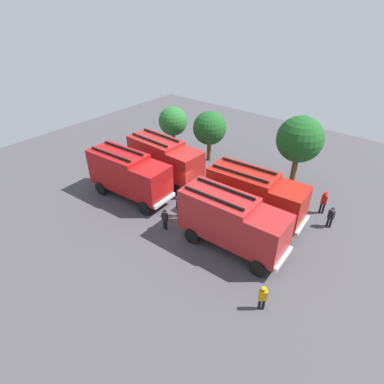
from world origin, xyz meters
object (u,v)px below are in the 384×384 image
tree_1 (210,128)px  traffic_cone_2 (152,159)px  tree_2 (300,139)px  firefighter_1 (331,217)px  firefighter_2 (165,219)px  tree_0 (173,121)px  traffic_cone_0 (183,221)px  fire_truck_1 (232,220)px  firefighter_0 (263,297)px  fire_truck_0 (129,173)px  fire_truck_2 (165,158)px  firefighter_3 (178,205)px  fire_truck_3 (255,194)px  firefighter_4 (324,201)px  traffic_cone_1 (207,193)px

tree_1 → traffic_cone_2: size_ratio=8.01×
tree_2 → firefighter_1: bearing=-43.0°
firefighter_2 → tree_0: 13.88m
traffic_cone_0 → traffic_cone_2: 10.62m
fire_truck_1 → firefighter_0: fire_truck_1 is taller
fire_truck_0 → firefighter_1: bearing=20.4°
fire_truck_2 → firefighter_3: fire_truck_2 is taller
fire_truck_0 → firefighter_2: size_ratio=4.58×
firefighter_3 → tree_2: 11.65m
fire_truck_2 → tree_0: 6.77m
tree_2 → traffic_cone_2: 14.02m
fire_truck_3 → firefighter_3: (-4.48, -3.28, -1.17)m
fire_truck_1 → traffic_cone_2: fire_truck_1 is taller
firefighter_0 → traffic_cone_0: size_ratio=2.77×
fire_truck_0 → tree_1: 9.61m
firefighter_2 → firefighter_4: (8.01, 8.94, 0.16)m
firefighter_0 → firefighter_1: (0.39, 9.37, 0.01)m
tree_2 → fire_truck_0: bearing=-131.6°
firefighter_2 → firefighter_3: 1.76m
fire_truck_2 → firefighter_2: 7.14m
tree_2 → traffic_cone_1: (-4.54, -6.71, -3.76)m
fire_truck_2 → firefighter_2: size_ratio=4.55×
firefighter_2 → firefighter_4: 12.00m
firefighter_0 → firefighter_1: 9.38m
firefighter_4 → fire_truck_3: bearing=-57.4°
traffic_cone_1 → firefighter_2: bearing=-87.1°
fire_truck_0 → traffic_cone_2: (-3.11, 5.59, -1.84)m
fire_truck_2 → traffic_cone_1: bearing=3.8°
fire_truck_0 → firefighter_2: bearing=-18.3°
fire_truck_1 → fire_truck_2: (-9.38, 3.82, 0.00)m
tree_0 → tree_2: bearing=6.1°
traffic_cone_2 → firefighter_4: bearing=6.8°
fire_truck_3 → tree_2: bearing=86.2°
fire_truck_0 → firefighter_4: size_ratio=3.99×
firefighter_3 → firefighter_4: bearing=-164.9°
firefighter_3 → firefighter_4: firefighter_4 is taller
fire_truck_1 → tree_1: 13.00m
firefighter_1 → firefighter_4: bearing=46.1°
firefighter_0 → tree_1: size_ratio=0.32×
traffic_cone_1 → traffic_cone_2: traffic_cone_2 is taller
fire_truck_3 → traffic_cone_2: 12.79m
fire_truck_1 → tree_0: size_ratio=1.58×
firefighter_4 → traffic_cone_2: size_ratio=2.96×
traffic_cone_1 → fire_truck_3: bearing=-3.7°
firefighter_4 → traffic_cone_0: bearing=-57.1°
traffic_cone_0 → tree_0: bearing=134.4°
fire_truck_1 → firefighter_2: (-4.62, -1.35, -1.27)m
fire_truck_2 → firefighter_4: size_ratio=3.96×
fire_truck_0 → tree_0: (-3.48, 9.24, 0.95)m
traffic_cone_0 → traffic_cone_2: (-8.89, 5.79, 0.02)m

